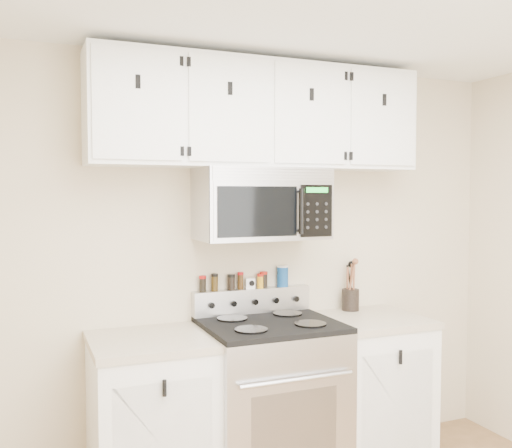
# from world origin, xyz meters

# --- Properties ---
(back_wall) EXTENTS (3.50, 0.01, 2.50)m
(back_wall) POSITION_xyz_m (0.00, 1.75, 1.25)
(back_wall) COLOR beige
(back_wall) RESTS_ON floor
(range) EXTENTS (0.76, 0.65, 1.10)m
(range) POSITION_xyz_m (0.00, 1.43, 0.49)
(range) COLOR #B7B7BA
(range) RESTS_ON floor
(base_cabinet_left) EXTENTS (0.64, 0.62, 0.92)m
(base_cabinet_left) POSITION_xyz_m (-0.69, 1.45, 0.46)
(base_cabinet_left) COLOR white
(base_cabinet_left) RESTS_ON floor
(base_cabinet_right) EXTENTS (0.64, 0.62, 0.92)m
(base_cabinet_right) POSITION_xyz_m (0.69, 1.45, 0.46)
(base_cabinet_right) COLOR white
(base_cabinet_right) RESTS_ON floor
(microwave) EXTENTS (0.76, 0.44, 0.42)m
(microwave) POSITION_xyz_m (0.00, 1.55, 1.63)
(microwave) COLOR #9E9EA3
(microwave) RESTS_ON back_wall
(upper_cabinets) EXTENTS (2.00, 0.35, 0.62)m
(upper_cabinets) POSITION_xyz_m (-0.00, 1.58, 2.15)
(upper_cabinets) COLOR white
(upper_cabinets) RESTS_ON back_wall
(utensil_crock) EXTENTS (0.11, 0.11, 0.33)m
(utensil_crock) POSITION_xyz_m (0.68, 1.66, 1.00)
(utensil_crock) COLOR black
(utensil_crock) RESTS_ON base_cabinet_right
(kitchen_timer) EXTENTS (0.07, 0.06, 0.07)m
(kitchen_timer) POSITION_xyz_m (-0.01, 1.71, 1.13)
(kitchen_timer) COLOR white
(kitchen_timer) RESTS_ON range
(salt_canister) EXTENTS (0.07, 0.07, 0.13)m
(salt_canister) POSITION_xyz_m (0.21, 1.71, 1.17)
(salt_canister) COLOR #14488C
(salt_canister) RESTS_ON range
(spice_jar_0) EXTENTS (0.04, 0.04, 0.10)m
(spice_jar_0) POSITION_xyz_m (-0.32, 1.71, 1.15)
(spice_jar_0) COLOR black
(spice_jar_0) RESTS_ON range
(spice_jar_1) EXTENTS (0.04, 0.04, 0.11)m
(spice_jar_1) POSITION_xyz_m (-0.24, 1.71, 1.15)
(spice_jar_1) COLOR #39280D
(spice_jar_1) RESTS_ON range
(spice_jar_2) EXTENTS (0.05, 0.05, 0.10)m
(spice_jar_2) POSITION_xyz_m (-0.14, 1.71, 1.15)
(spice_jar_2) COLOR black
(spice_jar_2) RESTS_ON range
(spice_jar_3) EXTENTS (0.04, 0.04, 0.11)m
(spice_jar_3) POSITION_xyz_m (-0.08, 1.71, 1.15)
(spice_jar_3) COLOR #3A240E
(spice_jar_3) RESTS_ON range
(spice_jar_4) EXTENTS (0.04, 0.04, 0.09)m
(spice_jar_4) POSITION_xyz_m (0.06, 1.71, 1.15)
(spice_jar_4) COLOR gold
(spice_jar_4) RESTS_ON range
(spice_jar_5) EXTENTS (0.05, 0.05, 0.10)m
(spice_jar_5) POSITION_xyz_m (0.08, 1.71, 1.15)
(spice_jar_5) COLOR black
(spice_jar_5) RESTS_ON range
(spice_jar_6) EXTENTS (0.04, 0.04, 0.10)m
(spice_jar_6) POSITION_xyz_m (0.19, 1.71, 1.15)
(spice_jar_6) COLOR gold
(spice_jar_6) RESTS_ON range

